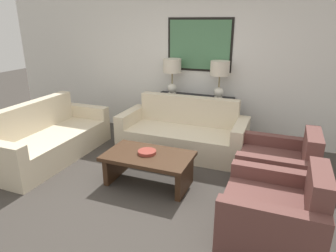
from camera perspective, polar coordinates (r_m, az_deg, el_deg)
name	(u,v)px	position (r m, az deg, el deg)	size (l,w,h in m)	color
ground_plane	(145,195)	(3.93, -4.40, -12.95)	(20.00, 20.00, 0.00)	#3D3833
back_wall	(199,66)	(5.60, 6.01, 11.39)	(8.29, 0.12, 2.65)	silver
console_table	(194,118)	(5.56, 4.94, 1.61)	(1.39, 0.37, 0.82)	black
table_lamp_left	(172,70)	(5.50, 0.80, 10.69)	(0.33, 0.33, 0.64)	silver
table_lamp_right	(220,72)	(5.26, 9.82, 10.02)	(0.33, 0.33, 0.64)	silver
couch_by_back_wall	(183,134)	(5.04, 2.88, -1.62)	(2.08, 0.87, 0.89)	beige
couch_by_side	(49,140)	(5.17, -21.73, -2.48)	(0.87, 2.08, 0.89)	beige
coffee_table	(148,162)	(4.03, -3.75, -6.94)	(1.15, 0.68, 0.43)	#3D2616
decorative_bowl	(147,152)	(3.99, -4.01, -4.98)	(0.25, 0.25, 0.04)	#93382D
armchair_near_back_wall	(279,169)	(4.19, 20.37, -7.63)	(0.95, 0.92, 0.82)	brown
armchair_near_camera	(275,214)	(3.28, 19.65, -15.47)	(0.95, 0.92, 0.82)	brown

